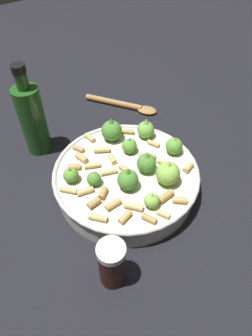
{
  "coord_description": "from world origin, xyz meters",
  "views": [
    {
      "loc": [
        0.23,
        0.32,
        0.48
      ],
      "look_at": [
        0.0,
        0.0,
        0.06
      ],
      "focal_mm": 32.1,
      "sensor_mm": 36.0,
      "label": 1
    }
  ],
  "objects": [
    {
      "name": "cooking_pan",
      "position": [
        -0.0,
        -0.0,
        0.03
      ],
      "size": [
        0.29,
        0.29,
        0.1
      ],
      "color": "beige",
      "rests_on": "ground"
    },
    {
      "name": "olive_oil_bottle",
      "position": [
        0.09,
        -0.22,
        0.09
      ],
      "size": [
        0.06,
        0.06,
        0.21
      ],
      "color": "#1E4C19",
      "rests_on": "ground"
    },
    {
      "name": "ground_plane",
      "position": [
        0.0,
        0.0,
        0.0
      ],
      "size": [
        2.4,
        2.4,
        0.0
      ],
      "primitive_type": "plane",
      "color": "black"
    },
    {
      "name": "wooden_spoon",
      "position": [
        -0.16,
        -0.23,
        0.01
      ],
      "size": [
        0.14,
        0.18,
        0.02
      ],
      "color": "#9E703D",
      "rests_on": "ground"
    },
    {
      "name": "pepper_shaker",
      "position": [
        0.13,
        0.14,
        0.05
      ],
      "size": [
        0.04,
        0.04,
        0.1
      ],
      "color": "#33140F",
      "rests_on": "ground"
    }
  ]
}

